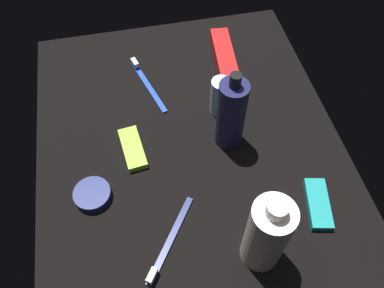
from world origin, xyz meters
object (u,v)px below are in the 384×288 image
Objects in this scene: lotion_bottle at (231,114)px; snack_bar_lime at (133,149)px; deodorant_stick at (220,97)px; cream_tin_left at (92,195)px; toothpaste_box_red at (224,57)px; toothbrush_blue at (146,82)px; bodywash_bottle at (267,234)px; snack_bar_teal at (318,204)px; toothbrush_navy at (168,244)px.

lotion_bottle is 1.85× the size of snack_bar_lime.
deodorant_stick reaches higher than cream_tin_left.
deodorant_stick reaches higher than snack_bar_lime.
toothpaste_box_red is 2.45× the size of cream_tin_left.
snack_bar_lime is at bearing -44.13° from cream_tin_left.
toothpaste_box_red is at bearing -79.91° from toothbrush_blue.
deodorant_stick is 16.09cm from toothpaste_box_red.
lotion_bottle is at bearing -2.31° from bodywash_bottle.
snack_bar_lime is (-21.91, 25.46, -0.85)cm from toothpaste_box_red.
snack_bar_teal is at bearing -164.76° from toothpaste_box_red.
deodorant_stick is 0.88× the size of snack_bar_teal.
lotion_bottle is at bearing 179.43° from deodorant_stick.
snack_bar_lime is 38.66cm from snack_bar_teal.
bodywash_bottle is at bearing -106.97° from toothbrush_navy.
toothbrush_blue is at bearing 17.06° from bodywash_bottle.
cream_tin_left is (-27.58, 14.46, 0.33)cm from toothbrush_blue.
toothpaste_box_red is (14.99, -5.02, -2.98)cm from deodorant_stick.
deodorant_stick is 0.52× the size of toothpaste_box_red.
toothbrush_navy is (-20.66, 16.73, -7.85)cm from lotion_bottle.
toothpaste_box_red is at bearing 22.86° from snack_bar_teal.
cream_tin_left is at bearing 118.77° from deodorant_stick.
cream_tin_left is (10.88, 41.96, 0.18)cm from snack_bar_teal.
deodorant_stick is 33.57cm from toothbrush_navy.
deodorant_stick is at bearing -30.29° from toothbrush_navy.
snack_bar_lime is (21.86, 3.63, 0.14)cm from toothbrush_navy.
bodywash_bottle reaches higher than snack_bar_teal.
deodorant_stick is 19.22cm from toothbrush_blue.
cream_tin_left is (-16.13, 29.38, -3.65)cm from deodorant_stick.
lotion_bottle is 1.01× the size of bodywash_bottle.
bodywash_bottle reaches higher than cream_tin_left.
toothbrush_blue is at bearing 37.18° from lotion_bottle.
deodorant_stick is 0.59× the size of toothbrush_navy.
lotion_bottle is 31.29cm from cream_tin_left.
bodywash_bottle reaches higher than toothbrush_blue.
snack_bar_lime is 1.45× the size of cream_tin_left.
lotion_bottle is 2.10× the size of deodorant_stick.
snack_bar_lime is at bearing 86.62° from lotion_bottle.
lotion_bottle is at bearing -39.00° from toothbrush_navy.
cream_tin_left is at bearing 152.33° from toothbrush_blue.
snack_bar_teal is (-38.45, -27.50, 0.14)cm from toothbrush_blue.
lotion_bottle is 25.78cm from toothbrush_blue.
toothbrush_navy is at bearing 149.71° from deodorant_stick.
lotion_bottle is at bearing -142.82° from toothbrush_blue.
toothbrush_blue is at bearing 52.51° from deodorant_stick.
bodywash_bottle is 1.83× the size of snack_bar_teal.
cream_tin_left is (-8.01, 29.30, -7.52)cm from lotion_bottle.
deodorant_stick is 1.28× the size of cream_tin_left.
deodorant_stick is at bearing -77.66° from snack_bar_lime.
toothbrush_blue is (45.02, 13.81, -8.06)cm from bodywash_bottle.
snack_bar_lime is 1.00× the size of snack_bar_teal.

